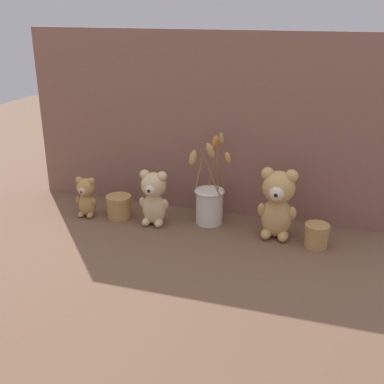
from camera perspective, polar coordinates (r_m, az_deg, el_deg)
name	(u,v)px	position (r m, az deg, el deg)	size (l,w,h in m)	color
ground_plane	(190,228)	(1.62, -0.21, -4.30)	(4.00, 4.00, 0.00)	brown
backdrop_wall	(205,125)	(1.66, 1.55, 7.90)	(1.29, 0.02, 0.63)	#845B4C
teddy_bear_large	(278,202)	(1.53, 10.11, -1.20)	(0.12, 0.12, 0.23)	tan
teddy_bear_medium	(154,196)	(1.62, -4.54, -0.52)	(0.10, 0.10, 0.19)	#DBBC84
teddy_bear_small	(86,196)	(1.72, -12.43, -0.46)	(0.08, 0.07, 0.14)	tan
flower_vase	(209,200)	(1.63, 2.07, -0.99)	(0.16, 0.16, 0.32)	silver
decorative_tin_tall	(119,207)	(1.70, -8.64, -1.71)	(0.09, 0.09, 0.08)	tan
decorative_tin_short	(317,235)	(1.53, 14.54, -4.98)	(0.08, 0.08, 0.07)	tan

